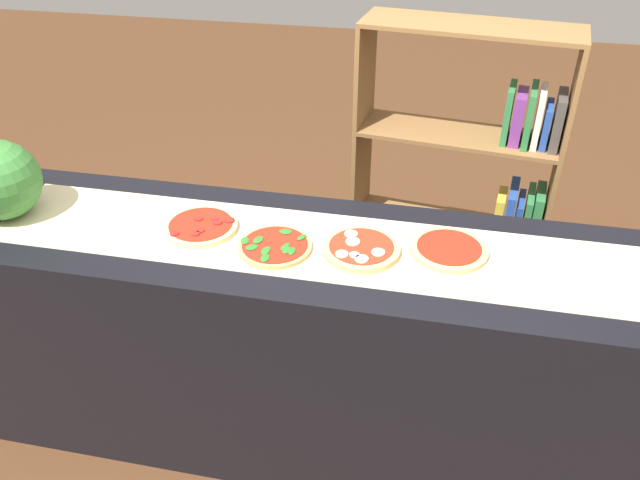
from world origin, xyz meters
TOP-DOWN VIEW (x-y plane):
  - ground_plane at (0.00, 0.00)m, footprint 12.00×12.00m
  - counter at (0.00, 0.00)m, footprint 2.64×0.63m
  - parchment_paper at (0.00, 0.00)m, footprint 2.28×0.40m
  - pizza_pepperoni_0 at (-0.43, 0.01)m, footprint 0.26×0.26m
  - pizza_spinach_1 at (-0.14, -0.05)m, footprint 0.25×0.25m
  - pizza_mozzarella_2 at (0.14, -0.01)m, footprint 0.26×0.26m
  - pizza_plain_3 at (0.43, 0.05)m, footprint 0.26×0.26m
  - bookshelf at (0.55, 0.93)m, footprint 0.93×0.41m

SIDE VIEW (x-z plane):
  - ground_plane at x=0.00m, z-range 0.00..0.00m
  - counter at x=0.00m, z-range 0.00..0.93m
  - bookshelf at x=0.55m, z-range -0.01..1.42m
  - parchment_paper at x=0.00m, z-range 0.93..0.93m
  - pizza_plain_3 at x=0.43m, z-range 0.93..0.95m
  - pizza_spinach_1 at x=-0.14m, z-range 0.93..0.95m
  - pizza_pepperoni_0 at x=-0.43m, z-range 0.93..0.95m
  - pizza_mozzarella_2 at x=0.14m, z-range 0.93..0.96m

